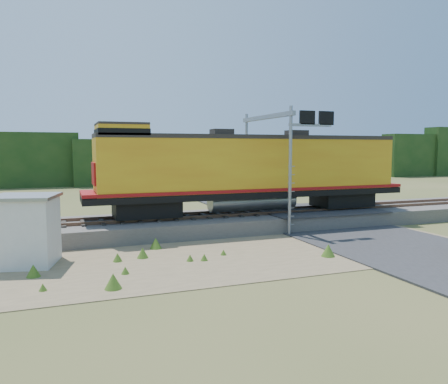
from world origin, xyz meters
name	(u,v)px	position (x,y,z in m)	size (l,w,h in m)	color
ground	(249,256)	(0.00, 0.00, 0.00)	(140.00, 140.00, 0.00)	#475123
ballast	(204,223)	(0.00, 6.00, 0.40)	(70.00, 5.00, 0.80)	slate
rails	(204,215)	(0.00, 6.00, 0.88)	(70.00, 1.54, 0.16)	brown
dirt_shoulder	(199,257)	(-2.00, 0.50, 0.01)	(26.00, 8.00, 0.03)	#8C7754
road	(374,238)	(7.00, 0.74, 0.09)	(7.00, 66.00, 0.86)	#38383A
tree_line_north	(124,160)	(0.00, 38.00, 3.07)	(130.00, 3.00, 6.50)	#183613
weed_clumps	(166,263)	(-3.50, 0.10, 0.00)	(15.00, 6.20, 0.56)	#42671D
locomotive	(248,169)	(2.58, 6.00, 3.31)	(18.45, 2.81, 4.76)	black
shed	(26,230)	(-8.55, 1.66, 1.37)	(2.75, 2.75, 2.71)	silver
signal_gantry	(277,139)	(4.01, 5.35, 4.98)	(2.62, 6.20, 6.60)	gray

